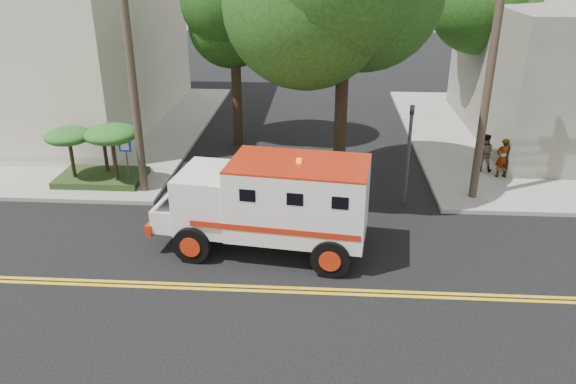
{
  "coord_description": "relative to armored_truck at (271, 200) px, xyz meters",
  "views": [
    {
      "loc": [
        0.9,
        -12.55,
        8.34
      ],
      "look_at": [
        -0.1,
        2.83,
        1.6
      ],
      "focal_mm": 35.0,
      "sensor_mm": 36.0,
      "label": 1
    }
  ],
  "objects": [
    {
      "name": "tree_left",
      "position": [
        -2.13,
        9.63,
        4.11
      ],
      "size": [
        4.48,
        4.2,
        7.7
      ],
      "color": "black",
      "rests_on": "ground"
    },
    {
      "name": "sidewalk_nw",
      "position": [
        -12.95,
        11.35,
        -1.55
      ],
      "size": [
        17.0,
        17.0,
        0.15
      ],
      "primitive_type": "cube",
      "color": "gray",
      "rests_on": "ground"
    },
    {
      "name": "utility_pole_left",
      "position": [
        -5.05,
        3.85,
        2.88
      ],
      "size": [
        0.28,
        0.28,
        9.0
      ],
      "primitive_type": "cylinder",
      "color": "#382D23",
      "rests_on": "ground"
    },
    {
      "name": "accessibility_sign",
      "position": [
        -5.65,
        4.02,
        -0.26
      ],
      "size": [
        0.45,
        0.1,
        2.02
      ],
      "color": "#3F3F42",
      "rests_on": "ground"
    },
    {
      "name": "traffic_signal",
      "position": [
        4.35,
        3.45,
        0.6
      ],
      "size": [
        0.15,
        0.18,
        3.6
      ],
      "color": "#3F3F42",
      "rests_on": "ground"
    },
    {
      "name": "armored_truck",
      "position": [
        0.0,
        0.0,
        0.0
      ],
      "size": [
        6.5,
        3.19,
        2.85
      ],
      "rotation": [
        0.0,
        0.0,
        -0.13
      ],
      "color": "silver",
      "rests_on": "ground"
    },
    {
      "name": "utility_pole_right",
      "position": [
        6.85,
        4.05,
        2.88
      ],
      "size": [
        0.28,
        0.28,
        9.0
      ],
      "primitive_type": "cylinder",
      "color": "#382D23",
      "rests_on": "ground"
    },
    {
      "name": "ground",
      "position": [
        0.55,
        -2.15,
        -1.62
      ],
      "size": [
        100.0,
        100.0,
        0.0
      ],
      "primitive_type": "plane",
      "color": "black",
      "rests_on": "ground"
    },
    {
      "name": "pedestrian_b",
      "position": [
        7.82,
        6.65,
        -0.71
      ],
      "size": [
        0.83,
        0.7,
        1.52
      ],
      "primitive_type": "imported",
      "rotation": [
        0.0,
        0.0,
        2.95
      ],
      "color": "gray",
      "rests_on": "sidewalk_ne"
    },
    {
      "name": "pedestrian_a",
      "position": [
        8.35,
        6.03,
        -0.7
      ],
      "size": [
        0.63,
        0.47,
        1.55
      ],
      "primitive_type": "imported",
      "rotation": [
        0.0,
        0.0,
        3.33
      ],
      "color": "gray",
      "rests_on": "sidewalk_ne"
    },
    {
      "name": "palm_planter",
      "position": [
        -6.89,
        4.47,
        0.03
      ],
      "size": [
        3.52,
        2.63,
        2.36
      ],
      "color": "#1E3314",
      "rests_on": "sidewalk_nw"
    }
  ]
}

